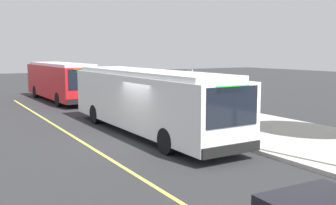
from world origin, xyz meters
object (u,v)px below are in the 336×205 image
at_px(transit_bus_second, 61,80).
at_px(pedestrian_commuter, 181,101).
at_px(route_sign_post, 190,89).
at_px(transit_bus_main, 147,99).
at_px(waiting_bench, 204,107).

height_order(transit_bus_second, pedestrian_commuter, transit_bus_second).
bearing_deg(route_sign_post, pedestrian_commuter, 161.41).
height_order(transit_bus_main, route_sign_post, same).
height_order(waiting_bench, route_sign_post, route_sign_post).
height_order(route_sign_post, pedestrian_commuter, route_sign_post).
distance_m(transit_bus_second, pedestrian_commuter, 12.89).
xyz_separation_m(transit_bus_second, pedestrian_commuter, (12.47, 3.23, -0.50)).
bearing_deg(transit_bus_main, pedestrian_commuter, 121.85).
bearing_deg(pedestrian_commuter, transit_bus_main, -58.15).
xyz_separation_m(transit_bus_main, transit_bus_second, (-14.43, -0.07, -0.00)).
bearing_deg(transit_bus_second, transit_bus_main, 0.29).
relative_size(transit_bus_main, route_sign_post, 4.36).
bearing_deg(waiting_bench, pedestrian_commuter, -88.53).
bearing_deg(transit_bus_main, route_sign_post, 94.25).
relative_size(transit_bus_second, waiting_bench, 6.68).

